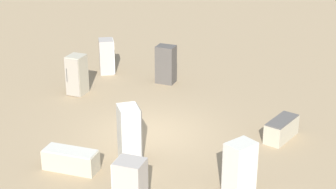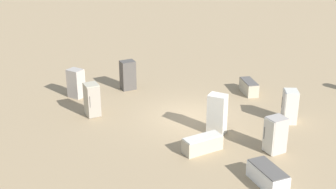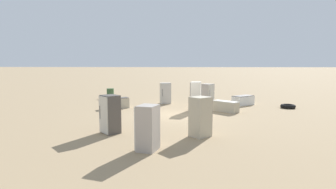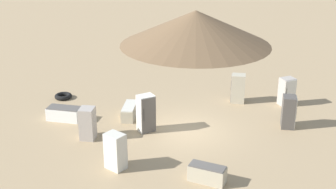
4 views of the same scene
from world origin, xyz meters
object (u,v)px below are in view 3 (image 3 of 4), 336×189
(discarded_fridge_0, at_px, (165,93))
(discarded_fridge_4, at_px, (200,117))
(scrap_tire, at_px, (288,106))
(rusty_barrel, at_px, (110,93))
(discarded_fridge_1, at_px, (243,100))
(discarded_fridge_8, at_px, (118,103))
(discarded_fridge_6, at_px, (225,106))
(discarded_fridge_3, at_px, (208,94))
(discarded_fridge_7, at_px, (147,128))
(discarded_fridge_2, at_px, (196,96))
(discarded_fridge_5, at_px, (110,114))

(discarded_fridge_0, height_order, discarded_fridge_4, discarded_fridge_4)
(scrap_tire, bearing_deg, discarded_fridge_4, -123.93)
(discarded_fridge_4, xyz_separation_m, rusty_barrel, (-8.47, 11.30, -0.38))
(discarded_fridge_1, distance_m, scrap_tire, 3.02)
(discarded_fridge_8, bearing_deg, discarded_fridge_6, -125.92)
(scrap_tire, bearing_deg, discarded_fridge_1, 162.20)
(discarded_fridge_4, relative_size, discarded_fridge_6, 0.94)
(discarded_fridge_1, distance_m, discarded_fridge_6, 3.35)
(discarded_fridge_3, distance_m, discarded_fridge_7, 11.07)
(discarded_fridge_3, bearing_deg, discarded_fridge_2, 24.16)
(discarded_fridge_4, bearing_deg, discarded_fridge_2, 135.89)
(discarded_fridge_1, bearing_deg, discarded_fridge_7, 112.17)
(discarded_fridge_3, height_order, discarded_fridge_4, discarded_fridge_4)
(discarded_fridge_3, height_order, discarded_fridge_6, discarded_fridge_3)
(discarded_fridge_0, relative_size, discarded_fridge_7, 1.02)
(discarded_fridge_0, xyz_separation_m, rusty_barrel, (-5.40, 2.41, -0.36))
(discarded_fridge_1, distance_m, rusty_barrel, 11.34)
(discarded_fridge_0, xyz_separation_m, discarded_fridge_1, (5.74, 0.25, -0.44))
(discarded_fridge_1, xyz_separation_m, discarded_fridge_2, (-3.27, -3.01, 0.58))
(discarded_fridge_3, xyz_separation_m, discarded_fridge_7, (-1.78, -10.92, 0.00))
(discarded_fridge_2, distance_m, scrap_tire, 6.53)
(discarded_fridge_0, distance_m, discarded_fridge_5, 9.03)
(discarded_fridge_6, height_order, rusty_barrel, rusty_barrel)
(discarded_fridge_1, relative_size, discarded_fridge_4, 1.09)
(discarded_fridge_8, bearing_deg, discarded_fridge_0, -81.57)
(discarded_fridge_2, relative_size, discarded_fridge_7, 1.19)
(discarded_fridge_0, distance_m, discarded_fridge_1, 5.76)
(discarded_fridge_0, height_order, discarded_fridge_2, discarded_fridge_2)
(rusty_barrel, bearing_deg, discarded_fridge_6, -28.12)
(discarded_fridge_3, bearing_deg, discarded_fridge_0, -52.11)
(discarded_fridge_4, relative_size, scrap_tire, 1.66)
(discarded_fridge_2, xyz_separation_m, discarded_fridge_8, (-5.28, 0.11, -0.57))
(discarded_fridge_6, xyz_separation_m, rusty_barrel, (-9.72, 5.19, 0.10))
(discarded_fridge_6, xyz_separation_m, scrap_tire, (4.28, 2.11, -0.21))
(discarded_fridge_0, bearing_deg, discarded_fridge_3, 158.95)
(discarded_fridge_0, distance_m, rusty_barrel, 5.92)
(discarded_fridge_1, height_order, discarded_fridge_8, discarded_fridge_8)
(discarded_fridge_0, height_order, discarded_fridge_1, discarded_fridge_0)
(discarded_fridge_4, xyz_separation_m, discarded_fridge_5, (-3.83, -0.10, 0.00))
(discarded_fridge_0, relative_size, discarded_fridge_1, 0.90)
(discarded_fridge_3, bearing_deg, discarded_fridge_1, 134.69)
(discarded_fridge_0, bearing_deg, scrap_tire, 155.06)
(discarded_fridge_6, relative_size, scrap_tire, 1.76)
(discarded_fridge_7, bearing_deg, discarded_fridge_3, -0.17)
(discarded_fridge_4, distance_m, discarded_fridge_7, 2.66)
(discarded_fridge_4, bearing_deg, discarded_fridge_8, 173.58)
(discarded_fridge_2, height_order, discarded_fridge_3, discarded_fridge_2)
(discarded_fridge_5, xyz_separation_m, discarded_fridge_6, (5.08, 6.21, -0.48))
(discarded_fridge_7, relative_size, discarded_fridge_8, 0.99)
(discarded_fridge_0, relative_size, discarded_fridge_6, 0.92)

